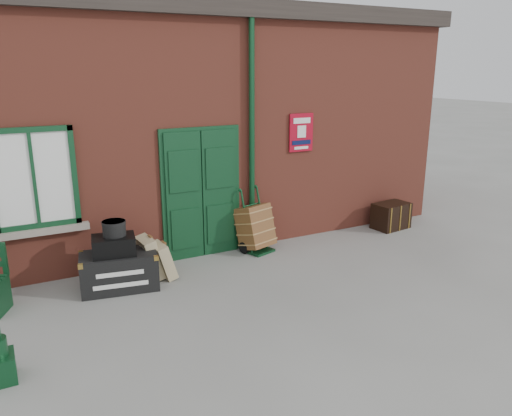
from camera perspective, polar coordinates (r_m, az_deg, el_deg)
ground at (r=7.84m, az=0.06°, el=-8.40°), size 80.00×80.00×0.00m
station_building at (r=10.42m, az=-9.03°, el=9.81°), size 10.30×4.30×4.36m
houdini_trunk at (r=7.78m, az=-15.35°, el=-6.96°), size 1.20×0.79×0.56m
strongbox at (r=7.63m, az=-15.94°, el=-4.12°), size 0.68×0.54×0.28m
hatbox at (r=7.58m, az=-15.91°, el=-2.24°), size 0.38×0.38×0.22m
suitcase_back at (r=8.01m, az=-12.00°, el=-5.55°), size 0.37×0.50×0.69m
suitcase_front at (r=7.99m, az=-10.54°, el=-5.91°), size 0.36×0.45×0.59m
porter_trolley at (r=8.96m, az=-0.09°, el=-2.23°), size 0.70×0.73×1.13m
dark_trunk at (r=10.64m, az=15.17°, el=-0.85°), size 0.79×0.57×0.53m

